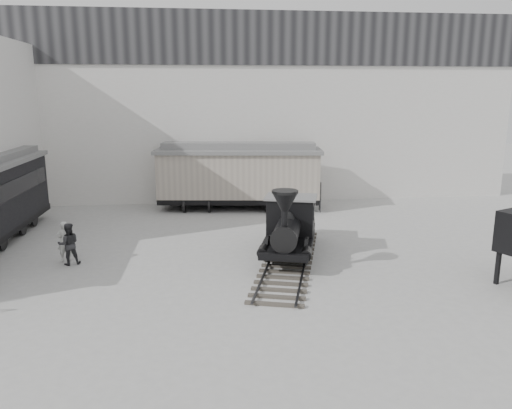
{
  "coord_description": "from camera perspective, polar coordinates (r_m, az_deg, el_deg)",
  "views": [
    {
      "loc": [
        -2.06,
        -15.65,
        6.49
      ],
      "look_at": [
        0.13,
        4.12,
        2.0
      ],
      "focal_mm": 35.0,
      "sensor_mm": 36.0,
      "label": 1
    }
  ],
  "objects": [
    {
      "name": "locomotive",
      "position": [
        19.91,
        3.89,
        -2.94
      ],
      "size": [
        4.15,
        8.83,
        3.05
      ],
      "rotation": [
        0.0,
        0.0,
        -0.27
      ],
      "color": "#3D3831",
      "rests_on": "ground"
    },
    {
      "name": "north_wall",
      "position": [
        30.72,
        -2.51,
        10.95
      ],
      "size": [
        34.0,
        2.51,
        11.0
      ],
      "color": "silver",
      "rests_on": "ground"
    },
    {
      "name": "visitor_a",
      "position": [
        20.89,
        -21.03,
        -3.95
      ],
      "size": [
        0.69,
        0.57,
        1.61
      ],
      "primitive_type": "imported",
      "rotation": [
        0.0,
        0.0,
        3.49
      ],
      "color": "silver",
      "rests_on": "ground"
    },
    {
      "name": "ground",
      "position": [
        17.07,
        1.11,
        -9.63
      ],
      "size": [
        90.0,
        90.0,
        0.0
      ],
      "primitive_type": "plane",
      "color": "#9E9E9B"
    },
    {
      "name": "visitor_b",
      "position": [
        20.43,
        -20.63,
        -4.24
      ],
      "size": [
        0.93,
        0.81,
        1.64
      ],
      "primitive_type": "imported",
      "rotation": [
        0.0,
        0.0,
        3.42
      ],
      "color": "#262729",
      "rests_on": "ground"
    },
    {
      "name": "boxcar",
      "position": [
        28.16,
        -1.99,
        3.48
      ],
      "size": [
        9.46,
        3.9,
        3.76
      ],
      "rotation": [
        0.0,
        0.0,
        -0.12
      ],
      "color": "black",
      "rests_on": "ground"
    }
  ]
}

